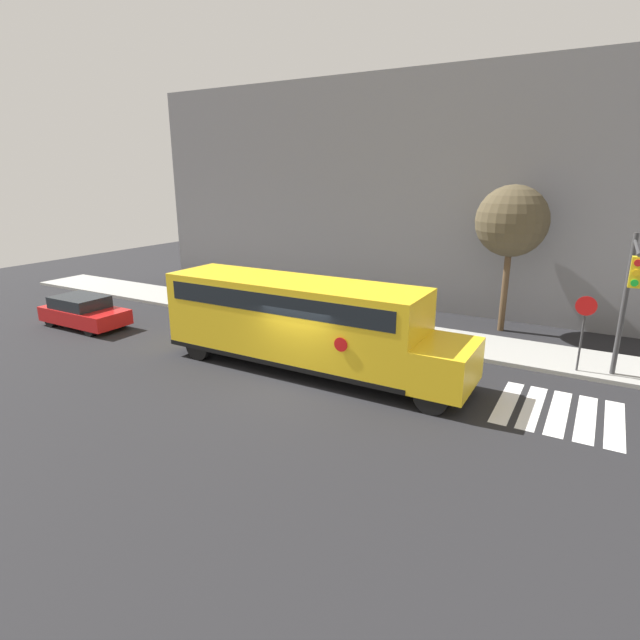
# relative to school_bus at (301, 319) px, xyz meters

# --- Properties ---
(ground_plane) EXTENTS (60.00, 60.00, 0.00)m
(ground_plane) POSITION_rel_school_bus_xyz_m (0.58, -1.21, -1.80)
(ground_plane) COLOR black
(sidewalk_strip) EXTENTS (44.00, 3.00, 0.15)m
(sidewalk_strip) POSITION_rel_school_bus_xyz_m (0.58, 5.29, -1.72)
(sidewalk_strip) COLOR #9E9E99
(sidewalk_strip) RESTS_ON ground
(building_backdrop) EXTENTS (32.00, 4.00, 11.25)m
(building_backdrop) POSITION_rel_school_bus_xyz_m (0.58, 11.79, 3.83)
(building_backdrop) COLOR slate
(building_backdrop) RESTS_ON ground
(crosswalk_stripes) EXTENTS (3.30, 3.20, 0.01)m
(crosswalk_stripes) POSITION_rel_school_bus_xyz_m (8.16, 0.79, -1.79)
(crosswalk_stripes) COLOR white
(crosswalk_stripes) RESTS_ON ground
(school_bus) EXTENTS (10.84, 2.57, 3.12)m
(school_bus) POSITION_rel_school_bus_xyz_m (0.00, 0.00, 0.00)
(school_bus) COLOR yellow
(school_bus) RESTS_ON ground
(parked_car) EXTENTS (4.08, 1.81, 1.37)m
(parked_car) POSITION_rel_school_bus_xyz_m (-11.09, -0.51, -1.11)
(parked_car) COLOR red
(parked_car) RESTS_ON ground
(stop_sign) EXTENTS (0.65, 0.10, 2.75)m
(stop_sign) POSITION_rel_school_bus_xyz_m (8.40, 4.17, -0.01)
(stop_sign) COLOR #38383A
(stop_sign) RESTS_ON ground
(traffic_light) EXTENTS (0.28, 3.47, 4.82)m
(traffic_light) POSITION_rel_school_bus_xyz_m (9.45, 3.27, 1.44)
(traffic_light) COLOR #38383A
(traffic_light) RESTS_ON ground
(tree_near_sidewalk) EXTENTS (2.94, 2.94, 6.18)m
(tree_near_sidewalk) POSITION_rel_school_bus_xyz_m (5.18, 8.16, 2.89)
(tree_near_sidewalk) COLOR brown
(tree_near_sidewalk) RESTS_ON ground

